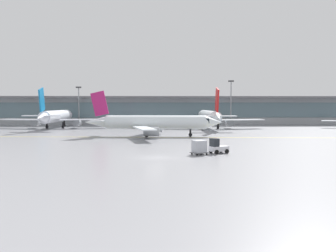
{
  "coord_description": "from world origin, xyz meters",
  "views": [
    {
      "loc": [
        0.03,
        -48.81,
        6.78
      ],
      "look_at": [
        2.24,
        18.82,
        3.0
      ],
      "focal_mm": 41.07,
      "sensor_mm": 36.0,
      "label": 1
    }
  ],
  "objects_px": {
    "baggage_tug": "(217,147)",
    "apron_light_mast_2": "(231,101)",
    "cargo_dolly_lead": "(199,147)",
    "apron_light_mast_1": "(79,104)",
    "gate_airplane_1": "(56,117)",
    "taxiing_regional_jet": "(154,123)",
    "gate_airplane_2": "(209,117)"
  },
  "relations": [
    {
      "from": "taxiing_regional_jet",
      "to": "apron_light_mast_2",
      "type": "distance_m",
      "value": 49.31
    },
    {
      "from": "baggage_tug",
      "to": "apron_light_mast_2",
      "type": "bearing_deg",
      "value": 52.04
    },
    {
      "from": "baggage_tug",
      "to": "cargo_dolly_lead",
      "type": "relative_size",
      "value": 1.14
    },
    {
      "from": "apron_light_mast_1",
      "to": "taxiing_regional_jet",
      "type": "bearing_deg",
      "value": -61.23
    },
    {
      "from": "gate_airplane_1",
      "to": "gate_airplane_2",
      "type": "distance_m",
      "value": 43.85
    },
    {
      "from": "cargo_dolly_lead",
      "to": "apron_light_mast_1",
      "type": "height_order",
      "value": "apron_light_mast_1"
    },
    {
      "from": "apron_light_mast_2",
      "to": "baggage_tug",
      "type": "bearing_deg",
      "value": -102.58
    },
    {
      "from": "gate_airplane_2",
      "to": "baggage_tug",
      "type": "relative_size",
      "value": 11.29
    },
    {
      "from": "apron_light_mast_1",
      "to": "apron_light_mast_2",
      "type": "xyz_separation_m",
      "value": [
        49.57,
        -2.77,
        0.99
      ]
    },
    {
      "from": "gate_airplane_1",
      "to": "apron_light_mast_1",
      "type": "xyz_separation_m",
      "value": [
        3.44,
        15.32,
        3.67
      ]
    },
    {
      "from": "taxiing_regional_jet",
      "to": "apron_light_mast_1",
      "type": "bearing_deg",
      "value": 123.04
    },
    {
      "from": "cargo_dolly_lead",
      "to": "apron_light_mast_2",
      "type": "height_order",
      "value": "apron_light_mast_2"
    },
    {
      "from": "cargo_dolly_lead",
      "to": "gate_airplane_1",
      "type": "bearing_deg",
      "value": 94.59
    },
    {
      "from": "baggage_tug",
      "to": "gate_airplane_1",
      "type": "bearing_deg",
      "value": 97.05
    },
    {
      "from": "baggage_tug",
      "to": "apron_light_mast_1",
      "type": "height_order",
      "value": "apron_light_mast_1"
    },
    {
      "from": "taxiing_regional_jet",
      "to": "cargo_dolly_lead",
      "type": "distance_m",
      "value": 30.72
    },
    {
      "from": "taxiing_regional_jet",
      "to": "cargo_dolly_lead",
      "type": "xyz_separation_m",
      "value": [
        6.28,
        -30.02,
        -1.87
      ]
    },
    {
      "from": "gate_airplane_2",
      "to": "apron_light_mast_2",
      "type": "height_order",
      "value": "apron_light_mast_2"
    },
    {
      "from": "taxiing_regional_jet",
      "to": "baggage_tug",
      "type": "distance_m",
      "value": 30.17
    },
    {
      "from": "gate_airplane_2",
      "to": "apron_light_mast_1",
      "type": "distance_m",
      "value": 44.55
    },
    {
      "from": "taxiing_regional_jet",
      "to": "apron_light_mast_1",
      "type": "height_order",
      "value": "apron_light_mast_1"
    },
    {
      "from": "cargo_dolly_lead",
      "to": "apron_light_mast_2",
      "type": "relative_size",
      "value": 0.18
    },
    {
      "from": "taxiing_regional_jet",
      "to": "baggage_tug",
      "type": "xyz_separation_m",
      "value": [
        8.97,
        -28.74,
        -2.03
      ]
    },
    {
      "from": "taxiing_regional_jet",
      "to": "baggage_tug",
      "type": "bearing_deg",
      "value": -68.39
    },
    {
      "from": "taxiing_regional_jet",
      "to": "gate_airplane_1",
      "type": "bearing_deg",
      "value": 137.73
    },
    {
      "from": "baggage_tug",
      "to": "apron_light_mast_2",
      "type": "xyz_separation_m",
      "value": [
        15.86,
        71.04,
        7.1
      ]
    },
    {
      "from": "apron_light_mast_2",
      "to": "taxiing_regional_jet",
      "type": "bearing_deg",
      "value": -120.41
    },
    {
      "from": "gate_airplane_1",
      "to": "apron_light_mast_2",
      "type": "height_order",
      "value": "apron_light_mast_2"
    },
    {
      "from": "apron_light_mast_1",
      "to": "gate_airplane_2",
      "type": "bearing_deg",
      "value": -24.86
    },
    {
      "from": "apron_light_mast_2",
      "to": "cargo_dolly_lead",
      "type": "bearing_deg",
      "value": -104.39
    },
    {
      "from": "apron_light_mast_1",
      "to": "baggage_tug",
      "type": "bearing_deg",
      "value": -65.45
    },
    {
      "from": "apron_light_mast_1",
      "to": "gate_airplane_1",
      "type": "bearing_deg",
      "value": -102.66
    }
  ]
}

